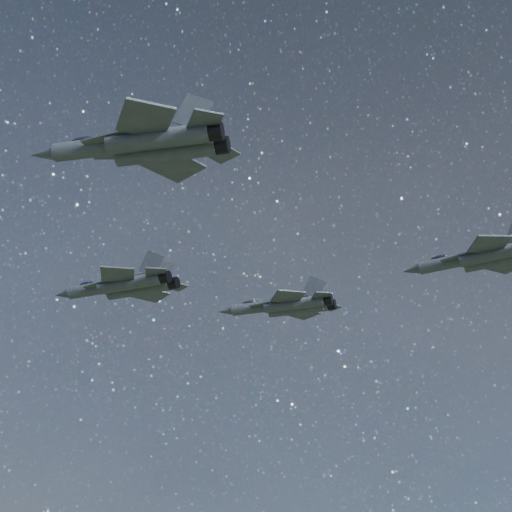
# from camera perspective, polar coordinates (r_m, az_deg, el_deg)

# --- Properties ---
(jet_lead) EXTENTS (17.02, 11.69, 4.27)m
(jet_lead) POSITION_cam_1_polar(r_m,az_deg,el_deg) (83.21, -10.46, -2.34)
(jet_lead) COLOR #343B41
(jet_left) EXTENTS (16.96, 11.81, 4.27)m
(jet_left) POSITION_cam_1_polar(r_m,az_deg,el_deg) (94.19, 2.47, -3.98)
(jet_left) COLOR #343B41
(jet_right) EXTENTS (18.87, 13.47, 4.82)m
(jet_right) POSITION_cam_1_polar(r_m,az_deg,el_deg) (63.58, -8.80, 8.83)
(jet_right) COLOR #343B41
(jet_slot) EXTENTS (15.99, 10.67, 4.05)m
(jet_slot) POSITION_cam_1_polar(r_m,az_deg,el_deg) (78.82, 17.96, -0.03)
(jet_slot) COLOR #343B41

